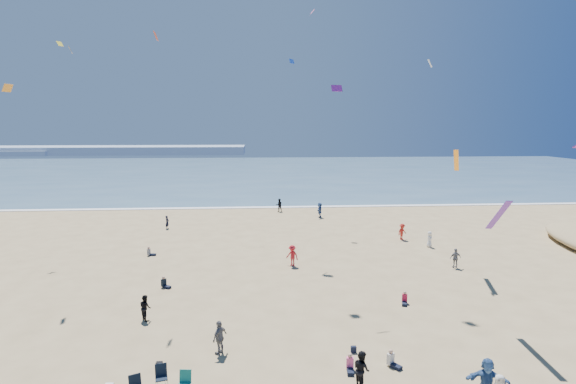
{
  "coord_description": "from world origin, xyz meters",
  "views": [
    {
      "loc": [
        0.18,
        -18.21,
        11.65
      ],
      "look_at": [
        2.0,
        8.0,
        7.74
      ],
      "focal_mm": 28.0,
      "sensor_mm": 36.0,
      "label": 1
    }
  ],
  "objects": [
    {
      "name": "ocean",
      "position": [
        0.0,
        95.0,
        0.03
      ],
      "size": [
        220.0,
        100.0,
        0.06
      ],
      "primitive_type": "cube",
      "color": "#476B84",
      "rests_on": "ground"
    },
    {
      "name": "black_backpack",
      "position": [
        -4.62,
        2.3,
        0.19
      ],
      "size": [
        0.3,
        0.22,
        0.38
      ],
      "primitive_type": "cube",
      "color": "black",
      "rests_on": "ground"
    },
    {
      "name": "chair_cluster",
      "position": [
        -4.12,
        0.32,
        0.5
      ],
      "size": [
        2.73,
        1.56,
        1.0
      ],
      "color": "black",
      "rests_on": "ground"
    },
    {
      "name": "surf_line",
      "position": [
        0.0,
        45.0,
        0.04
      ],
      "size": [
        220.0,
        1.2,
        0.08
      ],
      "primitive_type": "cube",
      "color": "white",
      "rests_on": "ground"
    },
    {
      "name": "standing_flyers",
      "position": [
        6.72,
        17.32,
        0.88
      ],
      "size": [
        27.37,
        44.5,
        1.92
      ],
      "color": "black",
      "rests_on": "ground"
    },
    {
      "name": "seated_group",
      "position": [
        0.94,
        9.69,
        0.42
      ],
      "size": [
        20.33,
        20.93,
        0.84
      ],
      "color": "silver",
      "rests_on": "ground"
    },
    {
      "name": "navy_bag",
      "position": [
        5.08,
        3.27,
        0.17
      ],
      "size": [
        0.28,
        0.18,
        0.34
      ],
      "primitive_type": "cube",
      "color": "black",
      "rests_on": "ground"
    },
    {
      "name": "headland_near",
      "position": [
        -100.0,
        165.0,
        1.0
      ],
      "size": [
        40.0,
        14.0,
        2.0
      ],
      "primitive_type": "cube",
      "color": "#7A8EA8",
      "rests_on": "ground"
    },
    {
      "name": "kites_aloft",
      "position": [
        8.08,
        12.39,
        15.35
      ],
      "size": [
        37.09,
        44.23,
        29.6
      ],
      "color": "pink",
      "rests_on": "ground"
    },
    {
      "name": "headland_far",
      "position": [
        -60.0,
        170.0,
        1.6
      ],
      "size": [
        110.0,
        20.0,
        3.2
      ],
      "primitive_type": "cube",
      "color": "#7A8EA8",
      "rests_on": "ground"
    }
  ]
}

